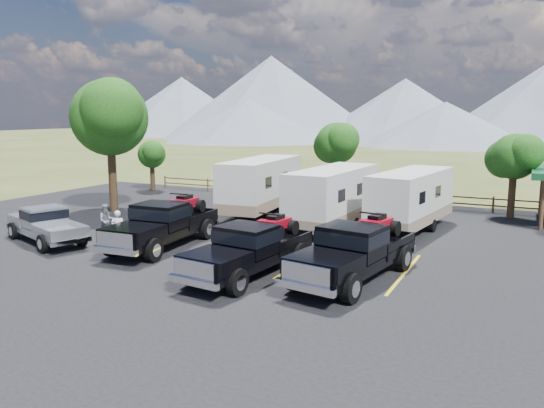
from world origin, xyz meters
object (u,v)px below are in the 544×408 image
at_px(tree_big_nw, 109,117).
at_px(rig_center, 251,248).
at_px(person_a, 118,229).
at_px(trailer_center, 333,198).
at_px(rig_right, 355,250).
at_px(rig_left, 164,223).
at_px(person_b, 107,221).
at_px(trailer_right, 411,200).
at_px(pickup_silver, 46,224).
at_px(trailer_left, 261,186).

xyz_separation_m(tree_big_nw, rig_center, (13.55, -7.65, -4.56)).
bearing_deg(person_a, trailer_center, -164.13).
distance_m(tree_big_nw, trailer_center, 14.21).
relative_size(rig_center, trailer_center, 0.72).
xyz_separation_m(tree_big_nw, rig_right, (17.10, -6.52, -4.50)).
xyz_separation_m(rig_left, trailer_center, (5.46, 6.53, 0.57)).
relative_size(rig_center, person_b, 4.04).
height_order(trailer_right, pickup_silver, trailer_right).
relative_size(tree_big_nw, person_a, 4.79).
bearing_deg(trailer_right, person_b, -140.63).
relative_size(rig_center, trailer_right, 0.74).
distance_m(trailer_left, trailer_center, 5.58).
xyz_separation_m(rig_center, rig_right, (3.55, 1.13, 0.06)).
relative_size(tree_big_nw, trailer_right, 0.91).
bearing_deg(rig_right, trailer_left, 141.50).
xyz_separation_m(trailer_center, pickup_silver, (-10.67, -8.32, -0.78)).
xyz_separation_m(rig_right, pickup_silver, (-14.14, -0.98, -0.21)).
bearing_deg(tree_big_nw, pickup_silver, -68.47).
xyz_separation_m(rig_left, trailer_left, (0.30, 8.65, 0.63)).
xyz_separation_m(trailer_center, person_b, (-9.02, -6.26, -0.83)).
height_order(tree_big_nw, pickup_silver, tree_big_nw).
xyz_separation_m(rig_left, rig_right, (8.93, -0.81, 0.00)).
bearing_deg(trailer_center, person_b, -142.79).
bearing_deg(rig_center, tree_big_nw, 156.97).
height_order(tree_big_nw, rig_right, tree_big_nw).
height_order(rig_center, pickup_silver, rig_center).
distance_m(rig_center, trailer_right, 10.65).
xyz_separation_m(pickup_silver, person_b, (1.66, 2.05, -0.06)).
bearing_deg(rig_right, rig_center, -153.24).
distance_m(trailer_left, person_a, 9.87).
relative_size(rig_left, rig_right, 0.98).
distance_m(pickup_silver, person_b, 2.64).
relative_size(rig_right, person_a, 4.17).
bearing_deg(pickup_silver, person_a, 122.75).
height_order(rig_left, trailer_center, trailer_center).
bearing_deg(person_a, tree_big_nw, -76.37).
relative_size(rig_left, person_a, 4.08).
bearing_deg(pickup_silver, trailer_center, 147.42).
xyz_separation_m(rig_right, trailer_center, (-3.47, 7.34, 0.56)).
xyz_separation_m(tree_big_nw, trailer_right, (17.18, 2.35, -4.00)).
relative_size(trailer_right, person_a, 5.27).
relative_size(tree_big_nw, rig_left, 1.17).
bearing_deg(person_b, person_a, -88.73).
height_order(rig_left, trailer_right, trailer_right).
distance_m(rig_left, trailer_right, 12.10).
relative_size(trailer_center, trailer_right, 1.04).
height_order(trailer_center, person_a, trailer_center).
xyz_separation_m(tree_big_nw, person_a, (6.44, -6.68, -4.74)).
bearing_deg(trailer_right, trailer_center, -149.12).
height_order(rig_center, trailer_right, trailer_right).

